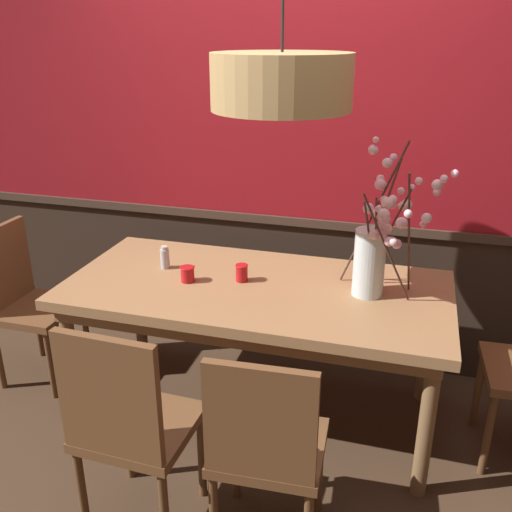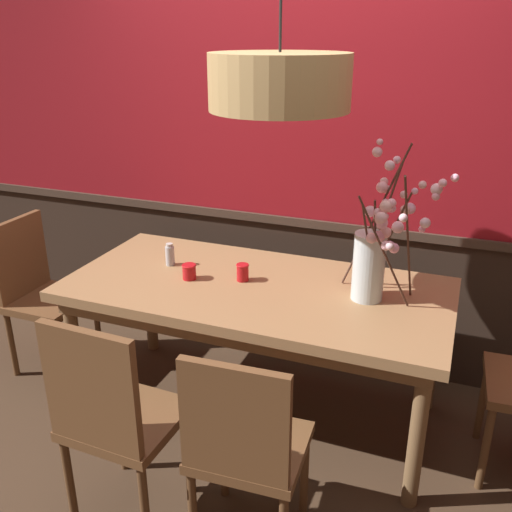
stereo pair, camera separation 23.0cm
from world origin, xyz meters
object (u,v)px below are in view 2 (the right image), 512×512
dining_table (256,300)px  chair_near_side_right (245,445)px  vase_with_blossoms (375,253)px  pendant_lamp (280,82)px  candle_holder_nearer_center (243,272)px  condiment_bottle (170,255)px  chair_far_side_left (266,260)px  chair_head_west_end (39,288)px  chair_near_side_left (114,415)px  candle_holder_nearer_edge (189,272)px

dining_table → chair_near_side_right: (0.28, -0.85, -0.16)m
vase_with_blossoms → pendant_lamp: (-0.44, -0.12, 0.76)m
candle_holder_nearer_center → condiment_bottle: bearing=174.0°
condiment_bottle → chair_far_side_left: bearing=73.2°
chair_far_side_left → vase_with_blossoms: (0.85, -0.85, 0.49)m
candle_holder_nearer_center → pendant_lamp: (0.21, -0.09, 0.95)m
chair_head_west_end → vase_with_blossoms: size_ratio=1.28×
chair_head_west_end → chair_near_side_left: (1.14, -0.89, 0.02)m
vase_with_blossoms → chair_head_west_end: bearing=-177.8°
chair_head_west_end → candle_holder_nearer_edge: (1.04, -0.03, 0.28)m
dining_table → chair_near_side_left: chair_near_side_left is taller
chair_near_side_right → vase_with_blossoms: size_ratio=1.27×
candle_holder_nearer_edge → pendant_lamp: 1.07m
chair_near_side_left → pendant_lamp: 1.52m
chair_far_side_left → dining_table: bearing=-72.8°
chair_near_side_left → candle_holder_nearer_edge: 0.89m
vase_with_blossoms → candle_holder_nearer_edge: 0.95m
candle_holder_nearer_center → pendant_lamp: bearing=-22.5°
chair_far_side_left → condiment_bottle: (-0.25, -0.83, 0.31)m
chair_near_side_right → pendant_lamp: (-0.15, 0.79, 1.24)m
candle_holder_nearer_edge → dining_table: bearing=9.0°
chair_head_west_end → candle_holder_nearer_edge: size_ratio=11.72×
dining_table → vase_with_blossoms: vase_with_blossoms is taller
chair_head_west_end → vase_with_blossoms: bearing=2.2°
vase_with_blossoms → pendant_lamp: pendant_lamp is taller
pendant_lamp → condiment_bottle: bearing=168.4°
chair_near_side_left → candle_holder_nearer_center: size_ratio=10.96×
vase_with_blossoms → candle_holder_nearer_center: bearing=-177.7°
chair_near_side_right → dining_table: bearing=108.4°
chair_head_west_end → chair_far_side_left: size_ratio=1.04×
chair_head_west_end → candle_holder_nearer_center: chair_head_west_end is taller
condiment_bottle → chair_near_side_left: bearing=-74.2°
chair_near_side_right → vase_with_blossoms: bearing=72.3°
candle_holder_nearer_center → chair_far_side_left: bearing=102.6°
chair_near_side_right → condiment_bottle: (-0.82, 0.93, 0.30)m
candle_holder_nearer_center → condiment_bottle: condiment_bottle is taller
dining_table → candle_holder_nearer_edge: (-0.35, -0.05, 0.13)m
chair_near_side_left → chair_far_side_left: bearing=90.8°
candle_holder_nearer_center → chair_head_west_end: bearing=-177.9°
chair_near_side_right → vase_with_blossoms: 1.06m
chair_far_side_left → condiment_bottle: chair_far_side_left is taller
vase_with_blossoms → candle_holder_nearer_edge: size_ratio=9.13×
dining_table → pendant_lamp: bearing=-25.5°
chair_head_west_end → chair_near_side_right: (1.68, -0.83, -0.00)m
dining_table → chair_near_side_left: size_ratio=1.96×
vase_with_blossoms → condiment_bottle: 1.12m
candle_holder_nearer_center → pendant_lamp: size_ratio=0.07×
chair_near_side_left → condiment_bottle: bearing=105.8°
chair_head_west_end → chair_near_side_left: size_ratio=0.96×
chair_near_side_right → candle_holder_nearer_center: 1.00m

